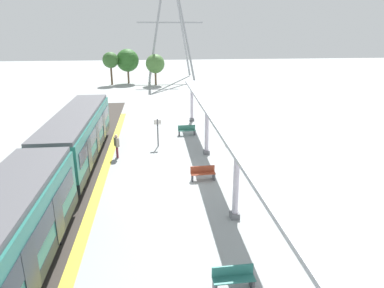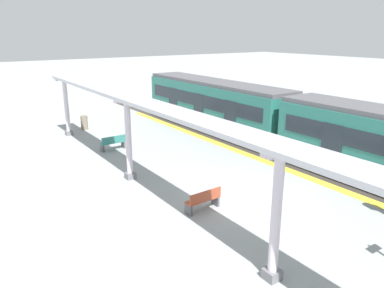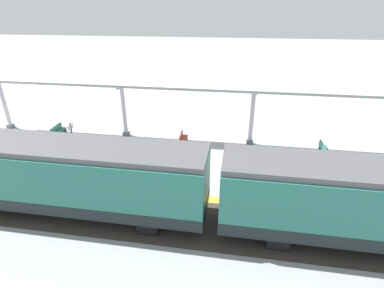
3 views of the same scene
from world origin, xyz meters
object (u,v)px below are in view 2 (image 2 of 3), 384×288
(train_near_carriage, at_px, (214,104))
(canopy_pillar_third, at_px, (276,217))
(canopy_pillar_second, at_px, (129,139))
(bench_near_end, at_px, (113,143))
(canopy_pillar_nearest, at_px, (67,107))
(bench_far_end, at_px, (204,200))
(trash_bin, at_px, (84,123))

(train_near_carriage, distance_m, canopy_pillar_third, 16.92)
(canopy_pillar_second, height_order, bench_near_end, canopy_pillar_second)
(canopy_pillar_nearest, bearing_deg, bench_near_end, 103.31)
(train_near_carriage, bearing_deg, canopy_pillar_second, 30.15)
(canopy_pillar_nearest, xyz_separation_m, bench_far_end, (-0.91, 14.21, -1.49))
(canopy_pillar_second, bearing_deg, bench_near_end, -103.70)
(bench_far_end, distance_m, trash_bin, 15.12)
(trash_bin, bearing_deg, bench_near_end, 87.57)
(bench_near_end, height_order, trash_bin, trash_bin)
(canopy_pillar_third, height_order, trash_bin, canopy_pillar_third)
(canopy_pillar_nearest, xyz_separation_m, canopy_pillar_third, (0.00, 18.73, 0.00))
(train_near_carriage, xyz_separation_m, canopy_pillar_nearest, (8.94, -4.36, 0.10))
(canopy_pillar_second, distance_m, trash_bin, 10.64)
(bench_far_end, relative_size, trash_bin, 1.53)
(canopy_pillar_second, relative_size, bench_near_end, 2.52)
(canopy_pillar_nearest, distance_m, bench_near_end, 5.20)
(canopy_pillar_third, relative_size, bench_near_end, 2.52)
(canopy_pillar_second, distance_m, bench_far_end, 4.97)
(canopy_pillar_nearest, distance_m, canopy_pillar_third, 18.73)
(canopy_pillar_second, xyz_separation_m, bench_near_end, (-1.15, -4.70, -1.49))
(canopy_pillar_third, bearing_deg, canopy_pillar_nearest, -90.00)
(bench_near_end, bearing_deg, trash_bin, -92.43)
(canopy_pillar_third, distance_m, bench_far_end, 4.84)
(train_near_carriage, bearing_deg, trash_bin, -34.88)
(trash_bin, bearing_deg, train_near_carriage, 145.12)
(canopy_pillar_nearest, bearing_deg, canopy_pillar_third, 90.00)
(train_near_carriage, height_order, canopy_pillar_nearest, canopy_pillar_nearest)
(bench_far_end, height_order, trash_bin, trash_bin)
(train_near_carriage, xyz_separation_m, trash_bin, (7.55, -5.26, -1.33))
(train_near_carriage, distance_m, trash_bin, 9.29)
(bench_near_end, bearing_deg, canopy_pillar_second, 76.30)
(canopy_pillar_third, bearing_deg, trash_bin, -94.05)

